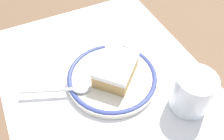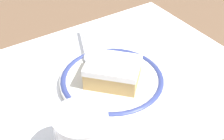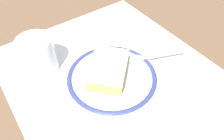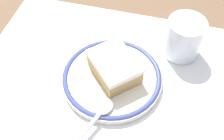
{
  "view_description": "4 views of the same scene",
  "coord_description": "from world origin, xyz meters",
  "px_view_note": "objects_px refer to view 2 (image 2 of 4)",
  "views": [
    {
      "loc": [
        0.31,
        -0.13,
        0.43
      ],
      "look_at": [
        0.01,
        0.01,
        0.04
      ],
      "focal_mm": 38.99,
      "sensor_mm": 36.0,
      "label": 1
    },
    {
      "loc": [
        0.25,
        0.39,
        0.4
      ],
      "look_at": [
        0.01,
        0.01,
        0.04
      ],
      "focal_mm": 49.71,
      "sensor_mm": 36.0,
      "label": 2
    },
    {
      "loc": [
        -0.24,
        0.19,
        0.37
      ],
      "look_at": [
        0.01,
        0.01,
        0.04
      ],
      "focal_mm": 34.09,
      "sensor_mm": 36.0,
      "label": 3
    },
    {
      "loc": [
        0.09,
        -0.3,
        0.46
      ],
      "look_at": [
        0.01,
        0.01,
        0.04
      ],
      "focal_mm": 44.75,
      "sensor_mm": 36.0,
      "label": 4
    }
  ],
  "objects_px": {
    "plate": "(112,80)",
    "spoon": "(88,50)",
    "cake_slice": "(113,72)",
    "cup": "(82,138)"
  },
  "relations": [
    {
      "from": "plate",
      "to": "spoon",
      "type": "xyz_separation_m",
      "value": [
        -0.0,
        -0.1,
        0.01
      ]
    },
    {
      "from": "cake_slice",
      "to": "spoon",
      "type": "bearing_deg",
      "value": -93.54
    },
    {
      "from": "plate",
      "to": "cake_slice",
      "type": "xyz_separation_m",
      "value": [
        0.0,
        0.01,
        0.03
      ]
    },
    {
      "from": "plate",
      "to": "cup",
      "type": "relative_size",
      "value": 2.34
    },
    {
      "from": "plate",
      "to": "spoon",
      "type": "distance_m",
      "value": 0.1
    },
    {
      "from": "cake_slice",
      "to": "spoon",
      "type": "relative_size",
      "value": 0.85
    },
    {
      "from": "spoon",
      "to": "cup",
      "type": "bearing_deg",
      "value": 58.84
    },
    {
      "from": "plate",
      "to": "spoon",
      "type": "height_order",
      "value": "spoon"
    },
    {
      "from": "spoon",
      "to": "cup",
      "type": "distance_m",
      "value": 0.25
    },
    {
      "from": "spoon",
      "to": "cake_slice",
      "type": "bearing_deg",
      "value": 86.46
    }
  ]
}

